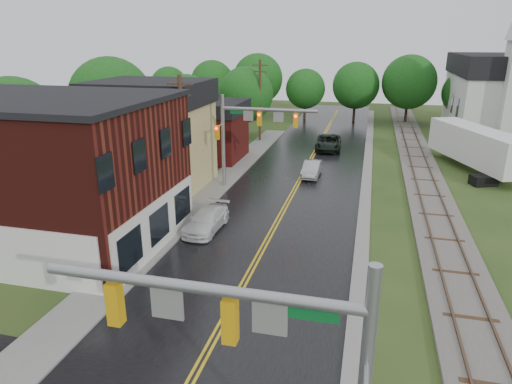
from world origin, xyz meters
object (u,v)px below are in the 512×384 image
at_px(tree_left_c, 187,104).
at_px(church, 503,87).
at_px(utility_pole_b, 183,140).
at_px(traffic_signal_near, 264,347).
at_px(tree_left_a, 16,126).
at_px(brick_building, 40,171).
at_px(tree_left_e, 247,96).
at_px(suv_dark, 328,143).
at_px(pickup_white, 206,220).
at_px(utility_pole_c, 260,99).
at_px(sedan_silver, 312,169).
at_px(semi_trailer, 476,146).
at_px(tree_left_b, 112,101).
at_px(traffic_signal_far, 250,125).

bearing_deg(tree_left_c, church, 22.24).
relative_size(utility_pole_b, tree_left_c, 1.18).
height_order(traffic_signal_near, tree_left_a, tree_left_a).
height_order(brick_building, tree_left_e, brick_building).
bearing_deg(tree_left_c, suv_dark, 6.08).
bearing_deg(tree_left_c, pickup_white, -65.30).
height_order(brick_building, utility_pole_c, utility_pole_c).
bearing_deg(sedan_silver, utility_pole_b, -128.24).
relative_size(suv_dark, semi_trailer, 0.46).
bearing_deg(sedan_silver, tree_left_e, 124.37).
distance_m(church, tree_left_a, 51.01).
height_order(traffic_signal_near, semi_trailer, traffic_signal_near).
bearing_deg(utility_pole_c, sedan_silver, -58.93).
height_order(church, tree_left_a, church).
distance_m(tree_left_a, sedan_silver, 23.16).
relative_size(utility_pole_c, semi_trailer, 0.75).
bearing_deg(pickup_white, tree_left_c, 116.55).
bearing_deg(tree_left_c, sedan_silver, -30.16).
distance_m(utility_pole_c, suv_dark, 9.29).
height_order(traffic_signal_near, utility_pole_c, utility_pole_c).
bearing_deg(utility_pole_b, tree_left_b, 138.14).
bearing_deg(traffic_signal_far, church, 48.73).
height_order(utility_pole_b, tree_left_c, utility_pole_b).
distance_m(traffic_signal_far, suv_dark, 15.81).
distance_m(traffic_signal_near, pickup_white, 18.49).
distance_m(traffic_signal_near, sedan_silver, 29.82).
distance_m(utility_pole_b, semi_trailer, 25.98).
relative_size(church, tree_left_a, 2.31).
distance_m(traffic_signal_near, utility_pole_b, 22.49).
relative_size(tree_left_e, sedan_silver, 2.08).
relative_size(tree_left_a, tree_left_c, 1.13).
relative_size(utility_pole_b, tree_left_b, 0.93).
relative_size(traffic_signal_far, tree_left_c, 0.96).
height_order(suv_dark, sedan_silver, suv_dark).
xyz_separation_m(traffic_signal_near, traffic_signal_far, (-6.94, 25.00, 0.01)).
distance_m(utility_pole_c, pickup_white, 26.11).
distance_m(utility_pole_b, tree_left_a, 13.05).
relative_size(utility_pole_c, tree_left_b, 0.93).
bearing_deg(traffic_signal_near, utility_pole_c, 103.74).
xyz_separation_m(brick_building, traffic_signal_near, (15.96, -13.00, 0.82)).
bearing_deg(tree_left_a, utility_pole_b, 0.45).
bearing_deg(sedan_silver, tree_left_b, 179.18).
bearing_deg(tree_left_b, tree_left_e, 57.26).
height_order(traffic_signal_near, utility_pole_b, utility_pole_b).
bearing_deg(suv_dark, pickup_white, -105.47).
bearing_deg(tree_left_b, suv_dark, 26.73).
bearing_deg(utility_pole_c, brick_building, -101.09).
height_order(pickup_white, semi_trailer, semi_trailer).
height_order(utility_pole_c, suv_dark, utility_pole_c).
relative_size(traffic_signal_near, tree_left_b, 0.76).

